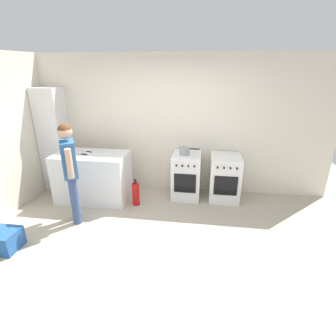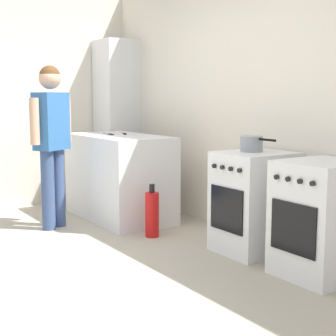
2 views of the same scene
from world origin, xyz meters
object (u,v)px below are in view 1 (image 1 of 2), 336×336
at_px(oven_right, 225,178).
at_px(fire_extinguisher, 136,194).
at_px(knife_bread, 79,154).
at_px(larder_cabinet, 54,140).
at_px(pot, 185,151).
at_px(oven_left, 186,175).
at_px(person, 70,166).
at_px(knife_carving, 85,151).
at_px(recycling_crate_lower, 0,240).

relative_size(oven_right, fire_extinguisher, 1.70).
relative_size(knife_bread, fire_extinguisher, 0.70).
relative_size(oven_right, larder_cabinet, 0.42).
height_order(pot, larder_cabinet, larder_cabinet).
distance_m(oven_left, knife_bread, 2.00).
distance_m(oven_left, larder_cabinet, 2.71).
relative_size(knife_bread, person, 0.22).
distance_m(oven_right, knife_carving, 2.63).
height_order(oven_left, oven_right, same).
relative_size(oven_left, fire_extinguisher, 1.70).
height_order(oven_left, recycling_crate_lower, oven_left).
relative_size(person, larder_cabinet, 0.80).
height_order(knife_bread, knife_carving, same).
bearing_deg(oven_right, knife_carving, -174.79).
distance_m(knife_bread, recycling_crate_lower, 1.79).
xyz_separation_m(recycling_crate_lower, larder_cabinet, (-0.23, 2.05, 0.86)).
bearing_deg(person, fire_extinguisher, 38.20).
bearing_deg(oven_right, oven_left, -180.00).
bearing_deg(knife_carving, oven_left, 7.20).
relative_size(pot, larder_cabinet, 0.18).
height_order(pot, fire_extinguisher, pot).
height_order(recycling_crate_lower, larder_cabinet, larder_cabinet).
height_order(oven_right, person, person).
bearing_deg(pot, oven_left, 8.32).
relative_size(knife_bread, recycling_crate_lower, 0.67).
bearing_deg(recycling_crate_lower, knife_carving, 72.06).
xyz_separation_m(person, recycling_crate_lower, (-0.72, -0.82, -0.81)).
bearing_deg(oven_right, pot, -179.54).
height_order(oven_right, pot, pot).
bearing_deg(pot, oven_right, 0.46).
relative_size(knife_carving, larder_cabinet, 0.16).
bearing_deg(larder_cabinet, fire_extinguisher, -18.05).
bearing_deg(fire_extinguisher, person, -141.80).
xyz_separation_m(oven_left, knife_bread, (-1.90, -0.41, 0.48)).
xyz_separation_m(person, larder_cabinet, (-0.96, 1.23, 0.05)).
bearing_deg(fire_extinguisher, oven_left, 28.78).
distance_m(oven_left, pot, 0.49).
xyz_separation_m(pot, recycling_crate_lower, (-2.37, -1.94, -0.78)).
distance_m(knife_carving, person, 0.91).
bearing_deg(larder_cabinet, knife_bread, -34.22).
xyz_separation_m(oven_left, pot, (-0.04, -0.01, 0.49)).
xyz_separation_m(oven_right, knife_carving, (-2.58, -0.24, 0.48)).
distance_m(fire_extinguisher, larder_cabinet, 2.03).
xyz_separation_m(oven_right, knife_bread, (-2.62, -0.41, 0.48)).
bearing_deg(oven_right, larder_cabinet, 178.26).
bearing_deg(knife_bread, pot, 12.22).
height_order(pot, knife_bread, pot).
bearing_deg(recycling_crate_lower, person, 48.62).
height_order(oven_left, fire_extinguisher, oven_left).
relative_size(knife_carving, fire_extinguisher, 0.64).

